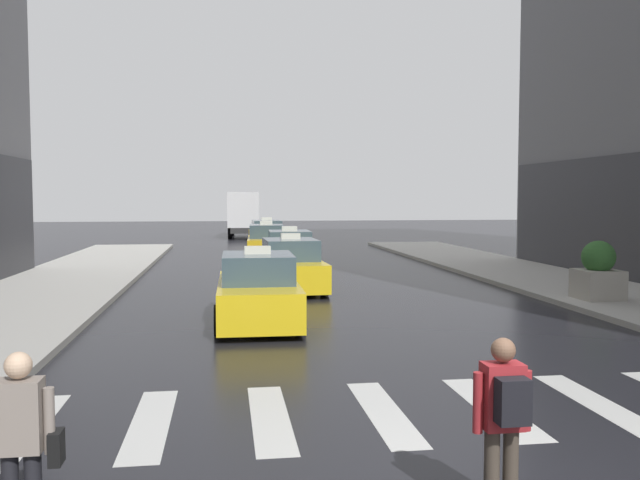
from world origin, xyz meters
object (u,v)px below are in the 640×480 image
taxi_second (290,267)px  taxi_fifth (267,236)px  box_truck (244,212)px  pedestrian_with_handbag (22,438)px  taxi_lead (258,292)px  taxi_fourth (266,243)px  pedestrian_with_backpack (504,414)px  taxi_third (289,253)px  planter_mid_block (598,273)px

taxi_second → taxi_fifth: same height
box_truck → pedestrian_with_handbag: size_ratio=4.62×
taxi_lead → taxi_fifth: (1.65, 23.33, 0.00)m
taxi_lead → taxi_second: (1.29, 5.42, 0.00)m
taxi_fourth → pedestrian_with_backpack: 26.79m
taxi_third → pedestrian_with_backpack: bearing=-90.2°
box_truck → pedestrian_with_backpack: bearing=-88.6°
pedestrian_with_backpack → taxi_lead: bearing=100.0°
taxi_lead → planter_mid_block: bearing=8.5°
taxi_fifth → pedestrian_with_handbag: taxi_fifth is taller
taxi_lead → taxi_second: 5.58m
taxi_second → pedestrian_with_handbag: size_ratio=2.78×
taxi_fourth → planter_mid_block: size_ratio=2.88×
taxi_lead → taxi_fourth: 17.05m
taxi_lead → pedestrian_with_handbag: taxi_lead is taller
box_truck → taxi_lead: bearing=-91.1°
box_truck → planter_mid_block: size_ratio=4.77×
box_truck → pedestrian_with_handbag: (-3.08, -43.93, -0.92)m
pedestrian_with_backpack → taxi_second: bearing=91.6°
taxi_fifth → pedestrian_with_handbag: 33.27m
taxi_fifth → planter_mid_block: 23.24m
taxi_fourth → taxi_fifth: (0.40, 6.33, 0.00)m
pedestrian_with_handbag → planter_mid_block: (11.75, 11.10, -0.06)m
planter_mid_block → taxi_fourth: bearing=117.4°
taxi_third → box_truck: box_truck is taller
pedestrian_with_handbag → taxi_fourth: bearing=82.2°
pedestrian_with_backpack → planter_mid_block: bearing=55.7°
taxi_second → pedestrian_with_backpack: (0.43, -15.20, 0.25)m
taxi_third → taxi_fourth: 6.25m
box_truck → taxi_fifth: bearing=-84.9°
pedestrian_with_handbag → taxi_third: bearing=78.5°
taxi_third → planter_mid_block: 12.04m
pedestrian_with_handbag → taxi_second: bearing=76.3°
taxi_second → pedestrian_with_handbag: bearing=-103.7°
taxi_fourth → box_truck: bearing=91.9°
box_truck → planter_mid_block: bearing=-75.2°
box_truck → pedestrian_with_handbag: box_truck is taller
taxi_third → taxi_fifth: 12.56m
box_truck → pedestrian_with_handbag: 44.05m
taxi_fifth → box_truck: box_truck is taller
taxi_third → pedestrian_with_backpack: taxi_third is taller
taxi_fourth → box_truck: size_ratio=0.60×
box_truck → planter_mid_block: 33.97m
taxi_second → taxi_third: size_ratio=1.00×
taxi_third → box_truck: (-1.10, 23.46, 1.13)m
taxi_second → pedestrian_with_backpack: 15.21m
taxi_second → taxi_third: (0.49, 5.35, 0.00)m
pedestrian_with_backpack → taxi_fifth: bearing=90.1°
taxi_fourth → pedestrian_with_backpack: taxi_fourth is taller
taxi_fourth → pedestrian_with_backpack: bearing=-89.0°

